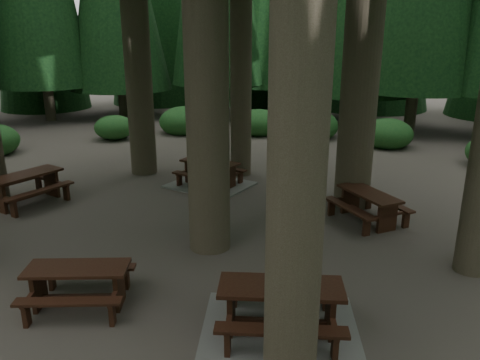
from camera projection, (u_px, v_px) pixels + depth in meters
The scene contains 7 objects.
ground at pixel (174, 241), 9.98m from camera, with size 80.00×80.00×0.00m, color #4E483F.
picnic_table_a at pixel (280, 316), 6.86m from camera, with size 2.93×2.78×0.78m.
picnic_table_b at pixel (25, 184), 12.04m from camera, with size 1.54×1.89×0.80m.
picnic_table_c at pixel (210, 178), 13.54m from camera, with size 2.19×1.81×0.74m.
picnic_table_d at pixel (368, 202), 10.90m from camera, with size 2.12×2.03×0.72m.
picnic_table_e at pixel (78, 280), 7.48m from camera, with size 2.06×1.98×0.70m.
shrub_ring at pixel (221, 219), 10.11m from camera, with size 23.86×24.64×1.49m.
Camera 1 is at (6.11, -6.94, 4.23)m, focal length 35.00 mm.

